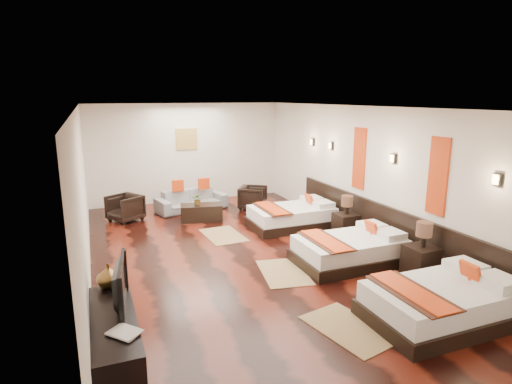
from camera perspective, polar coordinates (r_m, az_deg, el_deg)
name	(u,v)px	position (r m, az deg, el deg)	size (l,w,h in m)	color
floor	(244,256)	(8.17, -1.62, -8.64)	(5.50, 9.50, 0.01)	black
ceiling	(243,107)	(7.60, -1.76, 11.39)	(5.50, 9.50, 0.01)	white
back_wall	(187,153)	(12.28, -9.33, 5.24)	(5.50, 0.01, 2.80)	silver
left_wall	(83,198)	(7.32, -22.35, -0.70)	(0.01, 9.50, 2.80)	silver
right_wall	(368,175)	(9.06, 14.89, 2.30)	(0.01, 9.50, 2.80)	silver
headboard_panel	(388,229)	(8.65, 17.45, -4.85)	(0.08, 6.60, 0.90)	black
bed_near	(442,302)	(6.43, 23.92, -13.47)	(2.02, 1.27, 0.77)	black
bed_mid	(351,250)	(7.95, 12.68, -7.62)	(1.96, 1.23, 0.75)	black
bed_far	(293,216)	(9.89, 4.97, -3.28)	(1.94, 1.22, 0.74)	black
nightstand_a	(422,258)	(7.67, 21.51, -8.32)	(0.49, 0.49, 0.97)	black
nightstand_b	(346,222)	(9.34, 12.09, -4.06)	(0.46, 0.46, 0.92)	black
jute_mat_near	(349,328)	(5.96, 12.46, -17.56)	(0.75, 1.20, 0.01)	olive
jute_mat_mid	(284,272)	(7.46, 3.76, -10.79)	(0.75, 1.20, 0.01)	olive
jute_mat_far	(223,235)	(9.33, -4.46, -5.85)	(0.75, 1.20, 0.01)	olive
tv_console	(115,339)	(5.37, -18.55, -18.33)	(0.50, 1.80, 0.55)	black
tv	(114,284)	(5.35, -18.62, -11.77)	(0.96, 0.13, 0.55)	black
book	(116,339)	(4.80, -18.43, -18.31)	(0.25, 0.33, 0.03)	black
figurine	(108,276)	(5.91, -19.36, -10.65)	(0.30, 0.30, 0.32)	brown
sofa	(191,200)	(11.41, -8.73, -1.08)	(1.87, 0.73, 0.55)	slate
armchair_left	(125,208)	(10.76, -17.32, -2.09)	(0.70, 0.72, 0.65)	black
armchair_right	(253,198)	(11.36, -0.42, -0.78)	(0.67, 0.69, 0.63)	black
coffee_table	(201,212)	(10.44, -7.40, -2.76)	(1.00, 0.50, 0.40)	black
table_plant	(198,199)	(10.33, -7.89, -0.97)	(0.26, 0.23, 0.29)	#2D6220
orange_panel_a	(438,176)	(7.58, 23.40, 1.97)	(0.04, 0.40, 1.30)	#D86014
orange_panel_b	(359,158)	(9.24, 13.80, 4.44)	(0.04, 0.40, 1.30)	#D86014
sconce_near	(497,179)	(6.82, 29.83, 1.48)	(0.07, 0.12, 0.18)	black
sconce_mid	(393,158)	(8.34, 18.07, 4.35)	(0.07, 0.12, 0.18)	black
sconce_far	(331,146)	(10.12, 10.12, 6.18)	(0.07, 0.12, 0.18)	black
sconce_lounge	(312,142)	(10.89, 7.63, 6.72)	(0.07, 0.12, 0.18)	black
gold_artwork	(187,139)	(12.21, -9.38, 7.09)	(0.60, 0.04, 0.60)	#AD873F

